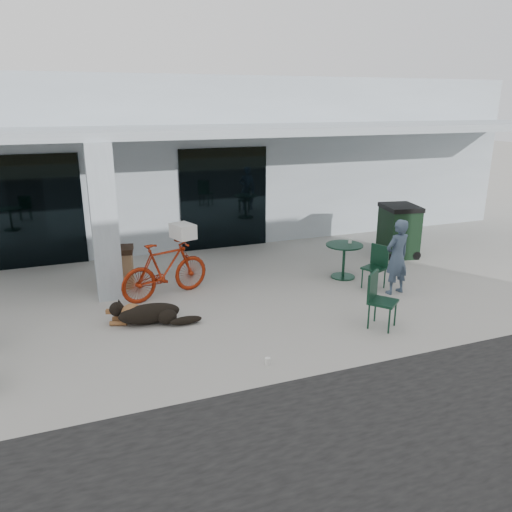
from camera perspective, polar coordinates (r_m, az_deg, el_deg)
name	(u,v)px	position (r m, az deg, el deg)	size (l,w,h in m)	color
ground	(212,331)	(8.88, -5.07, -8.51)	(80.00, 80.00, 0.00)	#A4A29B
building	(136,155)	(16.43, -13.60, 11.18)	(22.00, 7.00, 4.50)	silver
storefront_glass_left	(21,213)	(12.99, -25.30, 4.49)	(2.80, 0.06, 2.70)	black
storefront_glass_right	(224,199)	(13.52, -3.67, 6.55)	(2.40, 0.06, 2.70)	black
column	(104,223)	(10.30, -16.94, 3.65)	(0.50, 0.50, 3.12)	silver
overhang	(163,132)	(11.53, -10.56, 13.78)	(22.00, 2.80, 0.18)	silver
bicycle	(165,270)	(10.30, -10.32, -1.53)	(0.55, 1.94, 1.17)	maroon
laundry_basket	(183,231)	(10.30, -8.35, 2.83)	(0.50, 0.37, 0.30)	white
dog	(149,312)	(9.24, -12.09, -6.33)	(1.27, 0.42, 0.42)	black
cup_near_dog	(268,361)	(7.78, 1.34, -11.92)	(0.09, 0.09, 0.11)	white
cafe_table_far	(344,261)	(11.48, 9.99, -0.56)	(0.83, 0.83, 0.78)	#133826
cafe_chair_far_a	(383,301)	(9.06, 14.32, -5.01)	(0.45, 0.50, 1.00)	#133826
cafe_chair_far_b	(374,268)	(10.92, 13.35, -1.30)	(0.42, 0.46, 0.93)	#133826
person	(397,257)	(10.66, 15.82, -0.10)	(0.58, 0.38, 1.58)	#3C4E66
cup_on_table	(350,241)	(11.48, 10.70, 1.73)	(0.08, 0.08, 0.11)	white
trash_receptacle	(122,267)	(11.09, -15.11, -1.23)	(0.52, 0.52, 0.89)	#93714C
wheeled_bin	(399,230)	(13.42, 16.00, 2.83)	(0.82, 1.04, 1.33)	black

